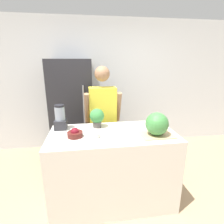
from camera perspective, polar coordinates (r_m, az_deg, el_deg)
The scene contains 11 objects.
ground_plane at distance 2.38m, azimuth 1.70°, elevation -32.22°, with size 14.00×14.00×0.00m, color tan.
wall_back at distance 3.68m, azimuth -3.81°, elevation 8.67°, with size 8.00×0.06×2.60m.
counter_island at distance 2.34m, azimuth 0.14°, elevation -17.57°, with size 1.51×0.75×0.95m.
refrigerator at distance 3.34m, azimuth -12.76°, elevation 0.71°, with size 0.74×0.76×1.82m.
person at distance 2.73m, azimuth -2.99°, elevation -2.86°, with size 0.55×0.27×1.72m.
cutting_board at distance 2.11m, azimuth 14.50°, elevation -7.21°, with size 0.38×0.26×0.01m.
watermelon at distance 2.05m, azimuth 14.45°, elevation -3.78°, with size 0.26×0.26×0.26m.
bowl_cherries at distance 2.04m, azimuth -11.99°, elevation -6.91°, with size 0.17×0.17×0.11m.
bowl_cream at distance 2.00m, azimuth -5.83°, elevation -7.19°, with size 0.12×0.12×0.09m.
blender at distance 2.28m, azimuth -16.53°, elevation -2.00°, with size 0.15×0.15×0.32m.
potted_plant at distance 2.26m, azimuth -4.92°, elevation -1.60°, with size 0.19×0.19×0.25m.
Camera 1 is at (-0.29, -1.55, 1.78)m, focal length 28.00 mm.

